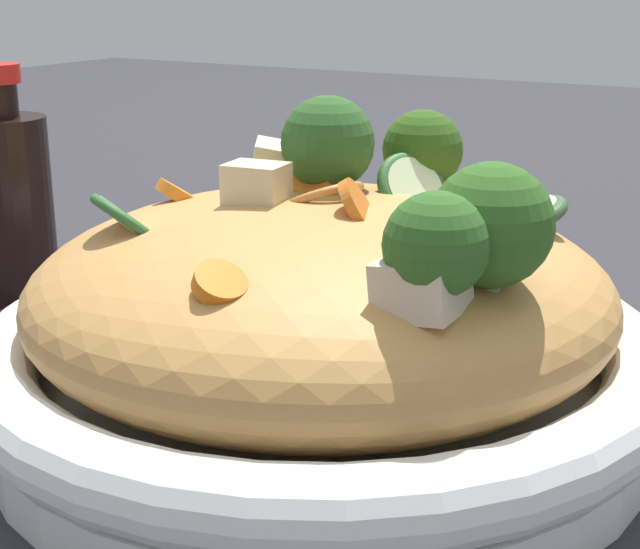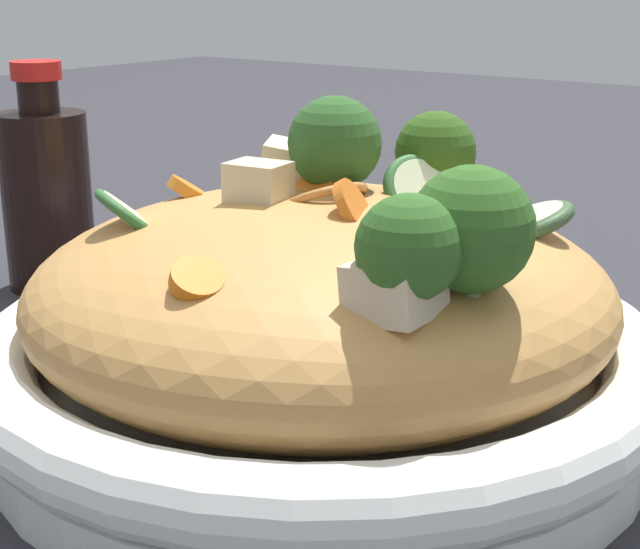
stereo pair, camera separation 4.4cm
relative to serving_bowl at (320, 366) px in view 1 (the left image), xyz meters
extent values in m
plane|color=#2B2A31|center=(0.00, 0.00, -0.03)|extent=(3.00, 3.00, 0.00)
cylinder|color=white|center=(0.00, 0.00, -0.02)|extent=(0.31, 0.31, 0.02)
torus|color=white|center=(0.00, 0.00, 0.01)|extent=(0.32, 0.32, 0.03)
ellipsoid|color=#C28A48|center=(0.00, 0.00, 0.04)|extent=(0.27, 0.27, 0.09)
torus|color=tan|center=(0.01, -0.02, 0.05)|extent=(0.09, 0.09, 0.02)
torus|color=#C09246|center=(-0.01, 0.00, 0.06)|extent=(0.07, 0.07, 0.02)
torus|color=#C5833E|center=(0.01, -0.01, 0.08)|extent=(0.05, 0.05, 0.02)
torus|color=#C88845|center=(-0.05, -0.02, 0.07)|extent=(0.07, 0.07, 0.02)
cone|color=#8DAD75|center=(-0.01, -0.08, 0.07)|extent=(0.02, 0.02, 0.02)
sphere|color=#2F5519|center=(-0.01, -0.08, 0.09)|extent=(0.05, 0.05, 0.04)
cone|color=#93AD72|center=(-0.08, 0.06, 0.06)|extent=(0.02, 0.02, 0.02)
sphere|color=#305F23|center=(-0.08, 0.06, 0.09)|extent=(0.05, 0.05, 0.04)
cone|color=#9BB66F|center=(0.01, -0.03, 0.08)|extent=(0.03, 0.03, 0.02)
sphere|color=#2D5925|center=(0.01, -0.03, 0.10)|extent=(0.06, 0.06, 0.04)
cone|color=#8EAE6E|center=(-0.09, 0.03, 0.06)|extent=(0.03, 0.03, 0.01)
sphere|color=#315F22|center=(-0.09, 0.03, 0.09)|extent=(0.06, 0.06, 0.05)
cylinder|color=orange|center=(-0.02, 0.01, 0.08)|extent=(0.03, 0.03, 0.03)
cylinder|color=orange|center=(0.08, 0.00, 0.07)|extent=(0.03, 0.03, 0.02)
cylinder|color=orange|center=(0.02, -0.02, 0.08)|extent=(0.03, 0.03, 0.02)
cylinder|color=orange|center=(0.07, -0.09, 0.06)|extent=(0.04, 0.04, 0.02)
cylinder|color=orange|center=(-0.01, 0.09, 0.07)|extent=(0.03, 0.03, 0.02)
cylinder|color=beige|center=(-0.02, -0.05, 0.08)|extent=(0.03, 0.04, 0.03)
torus|color=#346733|center=(-0.02, -0.05, 0.08)|extent=(0.04, 0.05, 0.03)
cylinder|color=beige|center=(-0.08, -0.06, 0.07)|extent=(0.04, 0.04, 0.02)
torus|color=#3A5934|center=(-0.08, -0.06, 0.07)|extent=(0.06, 0.06, 0.02)
cylinder|color=beige|center=(0.07, 0.05, 0.07)|extent=(0.04, 0.04, 0.03)
torus|color=#2F632E|center=(0.07, 0.05, 0.07)|extent=(0.05, 0.05, 0.03)
cube|color=beige|center=(0.03, 0.01, 0.08)|extent=(0.03, 0.02, 0.02)
cube|color=beige|center=(-0.08, 0.06, 0.07)|extent=(0.03, 0.03, 0.02)
cube|color=beige|center=(0.04, -0.04, 0.08)|extent=(0.05, 0.05, 0.03)
cylinder|color=black|center=(0.27, -0.06, 0.03)|extent=(0.06, 0.06, 0.12)
camera|label=1|loc=(-0.21, 0.36, 0.18)|focal=53.72mm
camera|label=2|loc=(-0.25, 0.33, 0.18)|focal=53.72mm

